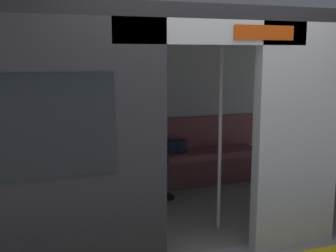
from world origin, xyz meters
TOP-DOWN VIEW (x-y plane):
  - train_car at (0.05, -1.08)m, footprint 6.40×2.51m
  - bench_seat at (0.00, -2.00)m, footprint 3.36×0.44m
  - person_seated at (-0.05, -1.95)m, footprint 0.55×0.69m
  - handbag at (-0.48, -2.08)m, footprint 0.26×0.15m
  - book at (0.34, -2.04)m, footprint 0.21×0.25m
  - grab_pole_door at (0.37, -0.50)m, footprint 0.04×0.04m
  - grab_pole_far at (-0.37, -0.55)m, footprint 0.04×0.04m

SIDE VIEW (x-z plane):
  - bench_seat at x=0.00m, z-range 0.12..0.57m
  - book at x=0.34m, z-range 0.45..0.48m
  - handbag at x=-0.48m, z-range 0.45..0.62m
  - person_seated at x=-0.05m, z-range 0.08..1.26m
  - grab_pole_door at x=0.37m, z-range 0.00..2.04m
  - grab_pole_far at x=-0.37m, z-range 0.00..2.04m
  - train_car at x=0.05m, z-range 0.33..2.51m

